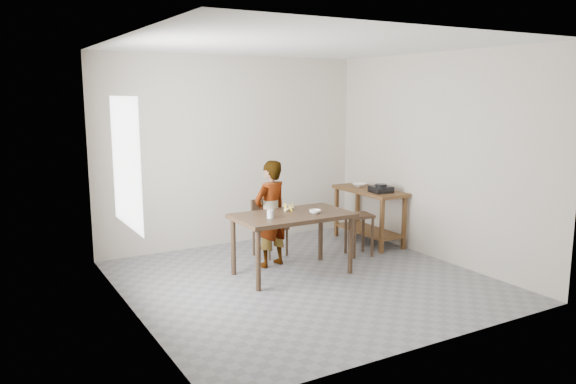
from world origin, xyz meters
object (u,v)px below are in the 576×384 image
dining_chair (270,228)px  stool (359,235)px  prep_counter (369,216)px  child (271,214)px  dining_table (292,244)px

dining_chair → stool: (1.05, -0.58, -0.10)m
dining_chair → stool: bearing=-42.7°
dining_chair → prep_counter: bearing=-18.3°
prep_counter → dining_chair: 1.58m
child → stool: child is taller
dining_table → stool: size_ratio=2.45×
child → dining_table: bearing=84.1°
dining_table → dining_chair: 0.84m
child → stool: 1.34m
dining_table → prep_counter: prep_counter is taller
dining_chair → child: bearing=-131.3°
dining_table → dining_chair: size_ratio=1.82×
dining_table → child: size_ratio=1.03×
dining_table → dining_chair: (0.14, 0.82, 0.01)m
stool → dining_table: bearing=-168.5°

